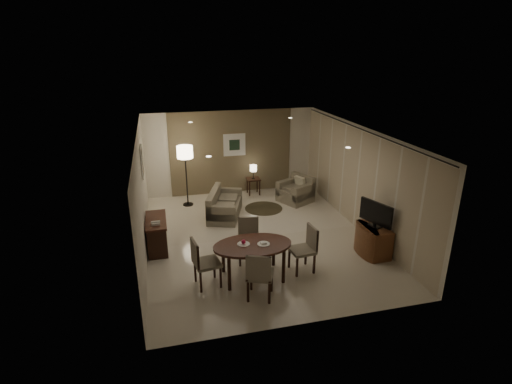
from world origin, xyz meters
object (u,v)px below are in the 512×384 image
object	(u,v)px
console_desk	(157,234)
chair_near	(260,274)
dining_table	(253,261)
floor_lamp	(186,176)
chair_far	(249,242)
armchair	(295,189)
tv_cabinet	(374,240)
chair_left	(207,262)
chair_right	(302,250)
sofa	(225,204)
side_table	(253,186)

from	to	relation	value
console_desk	chair_near	size ratio (longest dim) A/B	1.19
dining_table	floor_lamp	xyz separation A→B (m)	(-0.97, 4.44, 0.54)
chair_far	armchair	xyz separation A→B (m)	(2.25, 3.27, -0.10)
tv_cabinet	dining_table	distance (m)	2.99
chair_far	floor_lamp	distance (m)	3.95
chair_near	dining_table	bearing A→B (deg)	-70.43
floor_lamp	chair_far	bearing A→B (deg)	-74.68
chair_left	chair_right	distance (m)	2.04
chair_right	sofa	bearing A→B (deg)	-167.34
chair_far	tv_cabinet	bearing A→B (deg)	4.57
tv_cabinet	dining_table	bearing A→B (deg)	-174.16
console_desk	chair_far	bearing A→B (deg)	-30.15
dining_table	chair_far	world-z (taller)	chair_far
chair_right	floor_lamp	size ratio (longest dim) A/B	0.54
chair_right	floor_lamp	distance (m)	4.91
dining_table	side_table	distance (m)	5.04
console_desk	sofa	xyz separation A→B (m)	(1.91, 1.54, -0.00)
dining_table	side_table	xyz separation A→B (m)	(1.21, 4.89, -0.12)
chair_far	chair_left	distance (m)	1.24
tv_cabinet	chair_right	size ratio (longest dim) A/B	0.89
tv_cabinet	sofa	world-z (taller)	sofa
console_desk	dining_table	world-z (taller)	dining_table
dining_table	floor_lamp	distance (m)	4.57
chair_near	chair_left	bearing A→B (deg)	-13.49
chair_right	side_table	bearing A→B (deg)	173.12
tv_cabinet	chair_right	xyz separation A→B (m)	(-1.89, -0.30, 0.15)
dining_table	chair_right	distance (m)	1.09
side_table	floor_lamp	xyz separation A→B (m)	(-2.18, -0.45, 0.66)
tv_cabinet	dining_table	world-z (taller)	dining_table
side_table	floor_lamp	size ratio (longest dim) A/B	0.29
chair_near	floor_lamp	bearing A→B (deg)	-57.74
chair_left	sofa	world-z (taller)	chair_left
chair_near	sofa	xyz separation A→B (m)	(0.02, 4.06, -0.13)
console_desk	chair_near	world-z (taller)	chair_near
side_table	chair_near	bearing A→B (deg)	-102.44
dining_table	floor_lamp	world-z (taller)	floor_lamp
tv_cabinet	chair_right	distance (m)	1.92
chair_right	armchair	size ratio (longest dim) A/B	1.12
chair_right	tv_cabinet	bearing A→B (deg)	93.63
tv_cabinet	chair_far	distance (m)	2.93
chair_left	armchair	world-z (taller)	chair_left
chair_far	sofa	bearing A→B (deg)	102.93
armchair	sofa	bearing A→B (deg)	-102.98
chair_left	floor_lamp	size ratio (longest dim) A/B	0.56
chair_near	side_table	xyz separation A→B (m)	(1.24, 5.61, -0.24)
tv_cabinet	dining_table	size ratio (longest dim) A/B	0.55
console_desk	side_table	distance (m)	4.39
chair_left	chair_right	world-z (taller)	chair_left
chair_far	chair_right	distance (m)	1.21
console_desk	sofa	distance (m)	2.45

